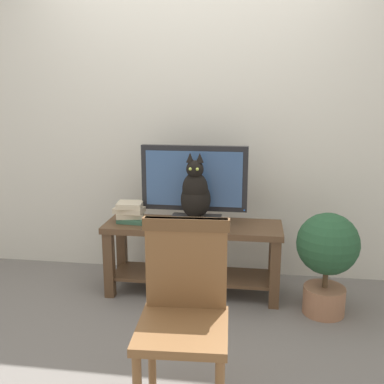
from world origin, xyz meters
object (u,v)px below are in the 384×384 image
at_px(tv, 194,182).
at_px(wooden_chair, 184,305).
at_px(tv_stand, 193,246).
at_px(media_box, 196,222).
at_px(potted_plant, 327,255).
at_px(cat, 196,194).
at_px(book_stack, 130,212).

bearing_deg(tv, wooden_chair, -84.05).
bearing_deg(wooden_chair, tv_stand, 96.24).
xyz_separation_m(tv, media_box, (0.03, -0.11, -0.27)).
height_order(tv_stand, wooden_chair, wooden_chair).
relative_size(tv, potted_plant, 1.10).
relative_size(tv_stand, tv, 1.67).
height_order(tv_stand, media_box, media_box).
bearing_deg(wooden_chair, tv, 95.95).
bearing_deg(media_box, cat, -85.85).
relative_size(cat, book_stack, 2.03).
height_order(tv_stand, tv, tv).
distance_m(tv_stand, potted_plant, 0.95).
bearing_deg(tv_stand, book_stack, -177.90).
bearing_deg(cat, tv, 102.41).
distance_m(tv_stand, media_box, 0.21).
height_order(wooden_chair, book_stack, wooden_chair).
relative_size(tv, book_stack, 3.32).
bearing_deg(media_box, tv, 103.43).
bearing_deg(book_stack, tv, 9.45).
distance_m(tv_stand, cat, 0.42).
bearing_deg(wooden_chair, media_box, 95.23).
bearing_deg(cat, book_stack, 174.30).
height_order(tv, wooden_chair, tv).
height_order(book_stack, potted_plant, potted_plant).
height_order(media_box, cat, cat).
distance_m(tv_stand, tv, 0.47).
xyz_separation_m(cat, wooden_chair, (0.11, -1.17, -0.25)).
xyz_separation_m(tv, potted_plant, (0.93, -0.25, -0.41)).
relative_size(media_box, wooden_chair, 0.39).
xyz_separation_m(wooden_chair, potted_plant, (0.80, 1.05, -0.11)).
bearing_deg(cat, media_box, 94.15).
xyz_separation_m(media_box, wooden_chair, (0.11, -1.19, -0.04)).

